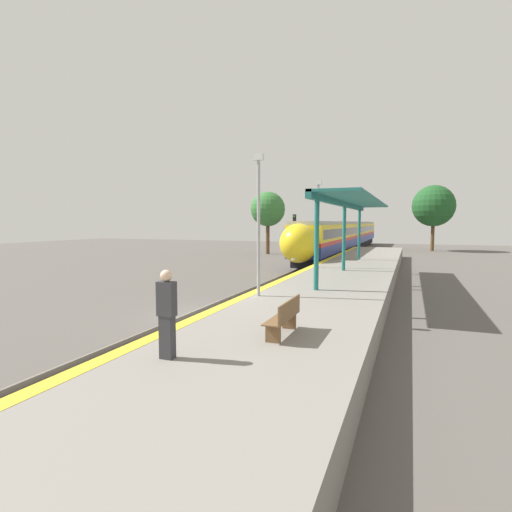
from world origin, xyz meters
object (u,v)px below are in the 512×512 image
Objects in this scene: platform_bench at (285,316)px; person_waiting at (167,312)px; lamppost_near at (259,215)px; lamppost_mid at (318,218)px; train at (346,235)px; railway_signal at (294,234)px.

person_waiting is (-1.74, -2.42, 0.47)m from platform_bench.
lamppost_near is 10.12m from lamppost_mid.
train is 25.90m from lamppost_mid.
platform_bench is 3.02m from person_waiting.
railway_signal reaches higher than train.
lamppost_near is (-2.49, 4.71, 2.54)m from platform_bench.
lamppost_near is at bearing 95.94° from person_waiting.
lamppost_mid is (4.56, -10.93, 1.29)m from railway_signal.
lamppost_mid is (2.19, -25.74, 1.82)m from train.
lamppost_near is at bearing -86.51° from train.
lamppost_near and lamppost_mid have the same top height.
lamppost_mid is at bearing 99.52° from platform_bench.
train is at bearing 93.90° from person_waiting.
railway_signal is at bearing 112.64° from lamppost_mid.
person_waiting is 7.46m from lamppost_near.
platform_bench is 15.25m from lamppost_mid.
railway_signal is (-2.37, -14.81, 0.52)m from train.
person_waiting reaches higher than platform_bench.
lamppost_near reaches higher than person_waiting.
lamppost_mid is at bearing 92.46° from person_waiting.
train reaches higher than platform_bench.
railway_signal is 0.85× the size of lamppost_near.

